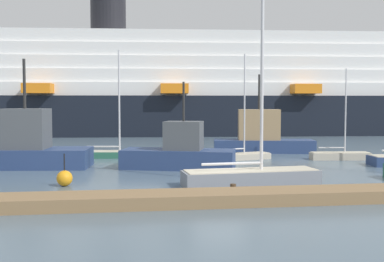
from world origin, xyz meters
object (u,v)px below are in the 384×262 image
object	(u,v)px
cruise_ship	(231,91)
channel_buoy_0	(65,178)
sailboat_3	(340,155)
fishing_boat_0	(21,148)
sailboat_2	(251,173)
fishing_boat_1	(180,153)
sailboat_6	(240,155)
fishing_boat_3	(262,137)
sailboat_1	(114,153)

from	to	relation	value
cruise_ship	channel_buoy_0	bearing A→B (deg)	-110.08
sailboat_3	cruise_ship	xyz separation A→B (m)	(-1.65, 27.51, 4.98)
fishing_boat_0	sailboat_2	bearing A→B (deg)	-26.60
fishing_boat_1	channel_buoy_0	size ratio (longest dim) A/B	4.59
sailboat_3	channel_buoy_0	bearing A→B (deg)	-149.06
sailboat_6	channel_buoy_0	size ratio (longest dim) A/B	4.71
sailboat_2	sailboat_6	xyz separation A→B (m)	(1.78, 9.79, -0.22)
channel_buoy_0	sailboat_6	bearing A→B (deg)	40.39
cruise_ship	fishing_boat_0	bearing A→B (deg)	-119.97
sailboat_2	sailboat_6	world-z (taller)	sailboat_2
fishing_boat_3	cruise_ship	xyz separation A→B (m)	(2.41, 22.29, 4.09)
sailboat_6	fishing_boat_3	bearing A→B (deg)	41.66
sailboat_2	cruise_ship	world-z (taller)	cruise_ship
sailboat_1	fishing_boat_1	distance (m)	7.40
sailboat_2	sailboat_6	distance (m)	9.96
sailboat_6	fishing_boat_1	size ratio (longest dim) A/B	1.03
sailboat_3	channel_buoy_0	xyz separation A→B (m)	(-17.33, -8.09, 0.05)
fishing_boat_3	cruise_ship	size ratio (longest dim) A/B	0.09
sailboat_1	fishing_boat_3	world-z (taller)	sailboat_1
fishing_boat_0	fishing_boat_3	xyz separation A→B (m)	(16.71, 6.41, 0.06)
channel_buoy_0	cruise_ship	size ratio (longest dim) A/B	0.02
sailboat_6	fishing_boat_0	size ratio (longest dim) A/B	0.82
sailboat_1	fishing_boat_3	bearing A→B (deg)	16.41
sailboat_1	cruise_ship	size ratio (longest dim) A/B	0.09
sailboat_3	fishing_boat_3	bearing A→B (deg)	133.85
fishing_boat_0	fishing_boat_3	distance (m)	17.89
fishing_boat_3	cruise_ship	world-z (taller)	cruise_ship
sailboat_2	sailboat_1	bearing A→B (deg)	114.21
sailboat_3	channel_buoy_0	size ratio (longest dim) A/B	4.07
sailboat_1	sailboat_3	world-z (taller)	sailboat_1
fishing_boat_0	cruise_ship	distance (m)	34.74
fishing_boat_3	channel_buoy_0	xyz separation A→B (m)	(-13.27, -13.30, -0.84)
channel_buoy_0	sailboat_2	bearing A→B (deg)	-5.55
fishing_boat_3	fishing_boat_0	bearing A→B (deg)	30.93
sailboat_2	channel_buoy_0	xyz separation A→B (m)	(-8.73, 0.85, -0.18)
sailboat_1	fishing_boat_3	distance (m)	11.53
fishing_boat_1	sailboat_2	bearing A→B (deg)	-48.07
fishing_boat_3	cruise_ship	bearing A→B (deg)	-86.24
sailboat_1	channel_buoy_0	bearing A→B (deg)	-93.33
sailboat_6	fishing_boat_3	size ratio (longest dim) A/B	0.90
fishing_boat_3	channel_buoy_0	distance (m)	18.81
sailboat_6	fishing_boat_3	world-z (taller)	sailboat_6
sailboat_2	sailboat_3	distance (m)	12.40
fishing_boat_0	sailboat_3	bearing A→B (deg)	9.15
sailboat_6	cruise_ship	world-z (taller)	cruise_ship
sailboat_1	cruise_ship	bearing A→B (deg)	66.93
channel_buoy_0	cruise_ship	world-z (taller)	cruise_ship
sailboat_1	sailboat_2	bearing A→B (deg)	-54.40
cruise_ship	sailboat_1	bearing A→B (deg)	-115.80
fishing_boat_0	fishing_boat_1	world-z (taller)	fishing_boat_0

